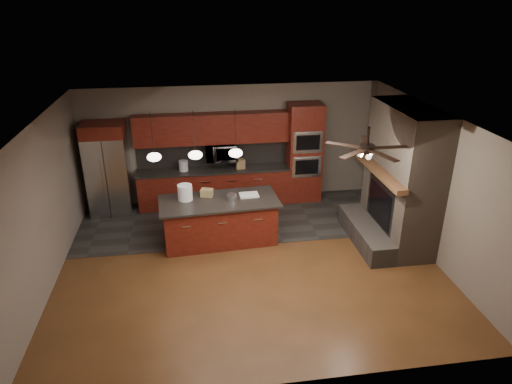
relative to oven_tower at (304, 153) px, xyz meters
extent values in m
plane|color=brown|center=(-1.70, -2.69, -1.19)|extent=(7.00, 7.00, 0.00)
cube|color=white|center=(-1.70, -2.69, 1.61)|extent=(7.00, 6.00, 0.02)
cube|color=slate|center=(-1.70, 0.31, 0.21)|extent=(7.00, 0.02, 2.80)
cube|color=slate|center=(1.80, -2.69, 0.21)|extent=(0.02, 6.00, 2.80)
cube|color=slate|center=(-5.20, -2.69, 0.21)|extent=(0.02, 6.00, 2.80)
cube|color=#2D2B28|center=(-1.70, -0.89, -1.19)|extent=(7.00, 2.40, 0.01)
cube|color=brown|center=(1.40, -2.29, 0.21)|extent=(0.80, 2.00, 2.80)
cube|color=#4C453E|center=(0.75, -2.29, -0.99)|extent=(0.50, 2.00, 0.40)
cube|color=#2D2D30|center=(1.02, -2.29, -0.37)|extent=(0.05, 1.20, 0.95)
cube|color=black|center=(1.00, -2.29, -0.37)|extent=(0.02, 1.00, 0.75)
cube|color=brown|center=(0.90, -2.29, 0.36)|extent=(0.22, 2.10, 0.10)
cube|color=maroon|center=(-2.18, 0.01, -0.76)|extent=(3.55, 0.60, 0.86)
cube|color=black|center=(-2.18, 0.01, -0.31)|extent=(3.59, 0.64, 0.04)
cube|color=black|center=(-2.18, 0.29, 0.01)|extent=(3.55, 0.03, 0.60)
cube|color=maroon|center=(-2.18, 0.13, 0.66)|extent=(3.55, 0.35, 0.70)
cube|color=maroon|center=(0.00, 0.01, 0.00)|extent=(0.80, 0.60, 2.38)
cube|color=silver|center=(0.00, -0.30, -0.24)|extent=(0.70, 0.03, 0.52)
cube|color=black|center=(0.00, -0.32, -0.24)|extent=(0.55, 0.02, 0.35)
cube|color=silver|center=(0.00, -0.30, 0.36)|extent=(0.70, 0.03, 0.52)
cube|color=black|center=(0.00, -0.32, 0.36)|extent=(0.55, 0.02, 0.35)
imported|color=silver|center=(-1.98, 0.06, 0.11)|extent=(0.73, 0.41, 0.50)
cube|color=silver|center=(-4.55, -0.07, -0.28)|extent=(0.92, 0.72, 1.83)
cube|color=#2D2D30|center=(-4.55, -0.44, -0.28)|extent=(0.02, 0.02, 1.81)
cube|color=silver|center=(-4.65, -0.45, -0.22)|extent=(0.03, 0.03, 0.92)
cube|color=silver|center=(-4.45, -0.45, -0.22)|extent=(0.03, 0.03, 0.92)
cube|color=maroon|center=(-4.55, -0.08, 0.79)|extent=(0.92, 0.72, 0.30)
cube|color=maroon|center=(-2.19, -1.80, -0.75)|extent=(2.28, 1.07, 0.88)
cube|color=black|center=(-2.19, -1.80, -0.29)|extent=(2.44, 1.23, 0.04)
cylinder|color=white|center=(-2.84, -1.67, -0.11)|extent=(0.33, 0.33, 0.31)
cylinder|color=#B4B4B9|center=(-1.93, -1.82, -0.21)|extent=(0.23, 0.23, 0.12)
cube|color=white|center=(-1.56, -1.68, -0.25)|extent=(0.39, 0.28, 0.04)
cube|color=#977F4E|center=(-2.41, -1.56, -0.20)|extent=(0.28, 0.24, 0.15)
cylinder|color=silver|center=(-2.87, 0.01, -0.17)|extent=(0.26, 0.26, 0.24)
cube|color=olive|center=(-1.54, -0.04, -0.18)|extent=(0.22, 0.18, 0.23)
cylinder|color=black|center=(-3.35, -1.99, 1.22)|extent=(0.01, 0.01, 0.78)
ellipsoid|color=white|center=(-3.35, -1.99, 0.77)|extent=(0.26, 0.26, 0.16)
cylinder|color=black|center=(-2.60, -1.99, 1.22)|extent=(0.01, 0.01, 0.78)
ellipsoid|color=white|center=(-2.60, -1.99, 0.77)|extent=(0.26, 0.26, 0.16)
cylinder|color=black|center=(-1.85, -1.99, 1.22)|extent=(0.01, 0.01, 0.78)
ellipsoid|color=white|center=(-1.85, -1.99, 0.77)|extent=(0.26, 0.26, 0.16)
cylinder|color=black|center=(0.10, -3.49, 1.46)|extent=(0.04, 0.04, 0.30)
cylinder|color=black|center=(0.10, -3.49, 1.26)|extent=(0.24, 0.24, 0.12)
cube|color=#312013|center=(0.48, -3.49, 1.26)|extent=(0.60, 0.12, 0.01)
cube|color=#312013|center=(0.22, -3.13, 1.26)|extent=(0.30, 0.61, 0.01)
cube|color=#312013|center=(-0.21, -3.27, 1.26)|extent=(0.56, 0.45, 0.01)
cube|color=#312013|center=(-0.21, -3.72, 1.26)|extent=(0.56, 0.45, 0.01)
cube|color=#312013|center=(0.22, -3.85, 1.26)|extent=(0.30, 0.61, 0.01)
camera|label=1|loc=(-2.67, -10.07, 3.56)|focal=32.00mm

